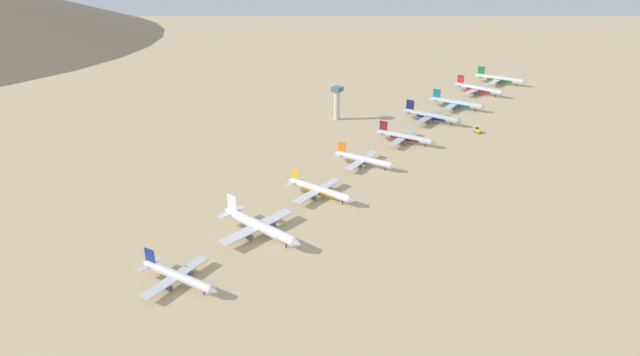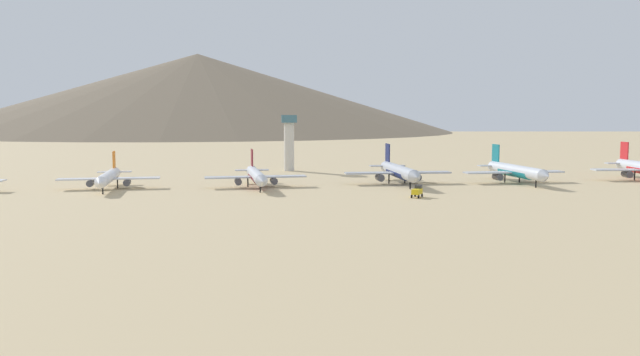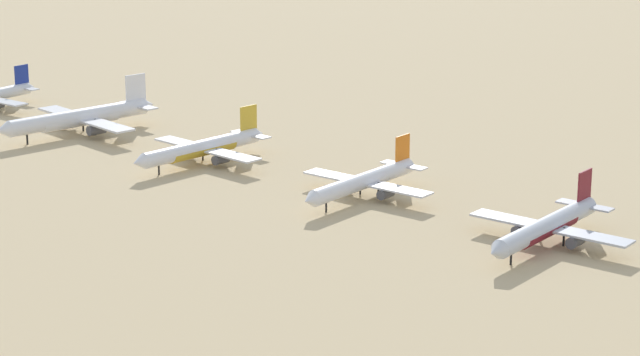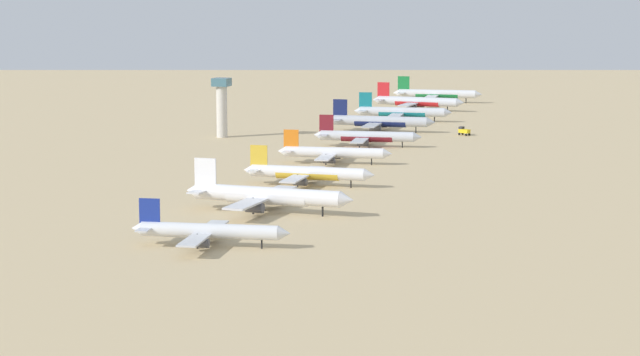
% 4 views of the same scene
% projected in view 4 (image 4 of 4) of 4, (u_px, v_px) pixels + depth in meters
% --- Properties ---
extents(ground_plane, '(2488.53, 2488.53, 0.00)m').
position_uv_depth(ground_plane, '(362.00, 147.00, 520.35)').
color(ground_plane, tan).
extents(parked_jet_0, '(42.45, 34.61, 12.24)m').
position_uv_depth(parked_jet_0, '(208.00, 231.00, 319.86)').
color(parked_jet_0, silver).
rests_on(parked_jet_0, ground).
extents(parked_jet_1, '(53.62, 43.57, 15.46)m').
position_uv_depth(parked_jet_1, '(266.00, 196.00, 368.07)').
color(parked_jet_1, white).
rests_on(parked_jet_1, ground).
extents(parked_jet_2, '(46.01, 37.27, 13.30)m').
position_uv_depth(parked_jet_2, '(307.00, 173.00, 417.73)').
color(parked_jet_2, white).
rests_on(parked_jet_2, ground).
extents(parked_jet_3, '(44.24, 36.02, 12.75)m').
position_uv_depth(parked_jet_3, '(333.00, 153.00, 469.57)').
color(parked_jet_3, white).
rests_on(parked_jet_3, ground).
extents(parked_jet_4, '(45.98, 37.46, 13.26)m').
position_uv_depth(parked_jet_4, '(366.00, 136.00, 519.52)').
color(parked_jet_4, silver).
rests_on(parked_jet_4, ground).
extents(parked_jet_5, '(51.00, 41.39, 14.72)m').
position_uv_depth(parked_jet_5, '(380.00, 121.00, 573.07)').
color(parked_jet_5, '#B2B7C1').
rests_on(parked_jet_5, ground).
extents(parked_jet_6, '(49.57, 40.32, 14.29)m').
position_uv_depth(parked_jet_6, '(401.00, 112.00, 616.93)').
color(parked_jet_6, silver).
rests_on(parked_jet_6, ground).
extents(parked_jet_7, '(51.63, 42.00, 14.88)m').
position_uv_depth(parked_jet_7, '(417.00, 102.00, 671.17)').
color(parked_jet_7, silver).
rests_on(parked_jet_7, ground).
extents(parked_jet_8, '(52.01, 42.28, 14.99)m').
position_uv_depth(parked_jet_8, '(436.00, 94.00, 717.81)').
color(parked_jet_8, silver).
rests_on(parked_jet_8, ground).
extents(service_truck, '(5.70, 4.80, 3.90)m').
position_uv_depth(service_truck, '(464.00, 131.00, 560.39)').
color(service_truck, yellow).
rests_on(service_truck, ground).
extents(control_tower, '(7.20, 7.20, 26.41)m').
position_uv_depth(control_tower, '(222.00, 104.00, 551.37)').
color(control_tower, beige).
rests_on(control_tower, ground).
extents(desert_hill_5, '(437.16, 437.16, 73.13)m').
position_uv_depth(desert_hill_5, '(230.00, 13.00, 1439.11)').
color(desert_hill_5, '#7A6854').
rests_on(desert_hill_5, ground).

